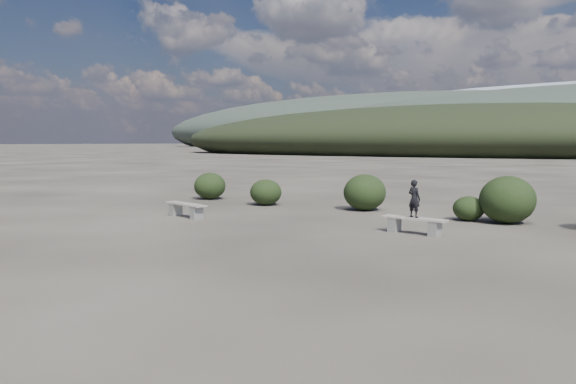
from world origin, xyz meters
The scene contains 9 objects.
ground centered at (0.00, 0.00, 0.00)m, with size 1200.00×1200.00×0.00m, color #29241F.
bench_left centered at (-4.72, 5.03, 0.26)m, with size 1.74×0.76×0.43m.
bench_right centered at (2.06, 5.79, 0.25)m, with size 1.66×0.55×0.41m.
seated_person centered at (2.05, 5.79, 0.87)m, with size 0.34×0.22×0.93m, color black.
shrub_a centered at (-4.62, 9.02, 0.46)m, with size 1.13×1.13×0.92m, color black.
shrub_b centered at (-0.99, 9.50, 0.60)m, with size 1.39×1.39×1.19m, color black.
shrub_c centered at (2.55, 8.88, 0.35)m, with size 0.88×0.88×0.71m, color black.
shrub_d centered at (3.58, 8.94, 0.66)m, with size 1.51×1.51×1.32m, color black.
shrub_f centered at (-7.66, 9.53, 0.52)m, with size 1.24×1.24×1.05m, color black.
Camera 1 is at (6.80, -7.28, 2.24)m, focal length 35.00 mm.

